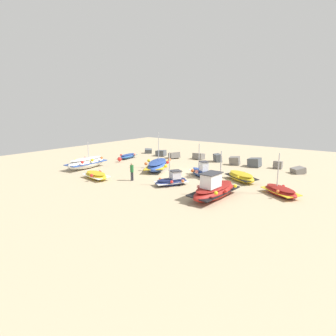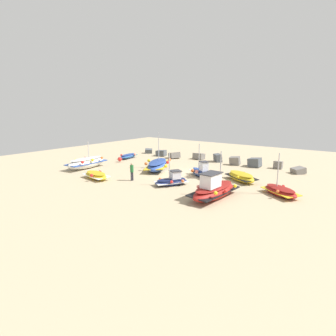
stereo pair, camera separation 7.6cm
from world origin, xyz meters
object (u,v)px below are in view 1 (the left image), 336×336
(fishing_boat_4, at_px, (172,180))
(mooring_buoy_0, at_px, (120,159))
(person_walking, at_px, (132,170))
(fishing_boat_6, at_px, (86,163))
(fishing_boat_1, at_px, (96,175))
(fishing_boat_2, at_px, (241,177))
(fishing_boat_0, at_px, (157,165))
(fishing_boat_3, at_px, (214,190))
(fishing_boat_5, at_px, (201,172))
(fishing_boat_7, at_px, (280,191))
(fishing_boat_8, at_px, (128,156))

(fishing_boat_4, height_order, mooring_buoy_0, fishing_boat_4)
(person_walking, height_order, mooring_buoy_0, person_walking)
(fishing_boat_4, relative_size, fishing_boat_6, 0.64)
(fishing_boat_1, distance_m, fishing_boat_2, 13.72)
(fishing_boat_6, relative_size, person_walking, 2.98)
(fishing_boat_6, bearing_deg, mooring_buoy_0, 172.76)
(fishing_boat_4, relative_size, person_walking, 1.90)
(fishing_boat_0, xyz_separation_m, person_walking, (1.07, -5.16, 0.44))
(fishing_boat_3, xyz_separation_m, fishing_boat_5, (-4.21, 5.39, -0.16))
(fishing_boat_3, bearing_deg, fishing_boat_5, -138.53)
(fishing_boat_7, xyz_separation_m, person_walking, (-12.47, -3.50, 0.61))
(fishing_boat_2, distance_m, fishing_boat_5, 3.93)
(fishing_boat_7, relative_size, fishing_boat_8, 1.07)
(person_walking, bearing_deg, fishing_boat_1, -147.30)
(fishing_boat_2, relative_size, mooring_buoy_0, 6.02)
(fishing_boat_2, xyz_separation_m, fishing_boat_4, (-4.33, -4.98, 0.01))
(person_walking, xyz_separation_m, mooring_buoy_0, (-7.62, 5.79, -0.61))
(fishing_boat_6, bearing_deg, fishing_boat_1, 57.95)
(fishing_boat_3, bearing_deg, fishing_boat_4, -99.42)
(fishing_boat_0, height_order, fishing_boat_8, fishing_boat_0)
(fishing_boat_1, relative_size, fishing_boat_5, 1.03)
(fishing_boat_6, bearing_deg, fishing_boat_0, 117.80)
(fishing_boat_1, distance_m, fishing_boat_4, 7.59)
(fishing_boat_2, relative_size, fishing_boat_7, 1.09)
(fishing_boat_0, relative_size, fishing_boat_7, 1.64)
(fishing_boat_1, bearing_deg, mooring_buoy_0, 130.66)
(fishing_boat_2, xyz_separation_m, fishing_boat_5, (-3.88, -0.66, 0.08))
(fishing_boat_8, bearing_deg, fishing_boat_6, -5.05)
(fishing_boat_8, bearing_deg, fishing_boat_7, 66.15)
(person_walking, bearing_deg, fishing_boat_8, 142.86)
(fishing_boat_1, distance_m, fishing_boat_3, 11.92)
(fishing_boat_0, relative_size, fishing_boat_1, 1.65)
(fishing_boat_0, bearing_deg, fishing_boat_8, -141.55)
(fishing_boat_0, distance_m, fishing_boat_5, 5.46)
(fishing_boat_0, relative_size, mooring_buoy_0, 9.03)
(fishing_boat_0, xyz_separation_m, fishing_boat_2, (9.33, 0.75, -0.12))
(fishing_boat_0, bearing_deg, mooring_buoy_0, -124.20)
(fishing_boat_1, height_order, fishing_boat_6, fishing_boat_6)
(fishing_boat_6, bearing_deg, fishing_boat_2, 103.45)
(fishing_boat_2, height_order, fishing_boat_4, fishing_boat_4)
(fishing_boat_3, relative_size, mooring_buoy_0, 8.39)
(fishing_boat_7, distance_m, person_walking, 12.96)
(fishing_boat_4, distance_m, fishing_boat_8, 14.65)
(fishing_boat_5, height_order, mooring_buoy_0, fishing_boat_5)
(mooring_buoy_0, bearing_deg, fishing_boat_0, -5.51)
(fishing_boat_4, height_order, fishing_boat_8, fishing_boat_4)
(person_walking, bearing_deg, mooring_buoy_0, 149.56)
(fishing_boat_7, bearing_deg, fishing_boat_8, -158.61)
(fishing_boat_1, xyz_separation_m, fishing_boat_7, (15.70, 5.07, 0.02))
(fishing_boat_1, relative_size, mooring_buoy_0, 5.46)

